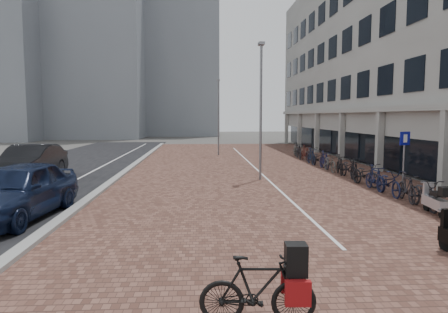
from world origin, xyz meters
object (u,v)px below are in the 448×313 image
Objects in this scene: car_navy at (18,191)px; scooter_front at (435,200)px; parking_sign at (404,153)px; car_dark at (30,163)px; hero_bike at (258,289)px.

car_navy is 12.69m from scooter_front.
car_navy is 2.03× the size of parking_sign.
scooter_front is (15.31, -7.87, -0.36)m from car_dark.
car_dark is 17.22m from scooter_front.
scooter_front is at bearing -25.93° from car_dark.
car_dark is (-2.63, 7.51, 0.00)m from car_navy.
car_navy is 0.96× the size of car_dark.
scooter_front is at bearing 4.35° from car_navy.
car_dark is 16.71m from hero_bike.
scooter_front is (6.42, 6.27, -0.05)m from hero_bike.
scooter_front is at bearing -123.60° from parking_sign.
car_navy is at bearing 169.29° from parking_sign.
car_dark reaches higher than car_navy.
car_navy is 2.85× the size of hero_bike.
car_dark is at bearing 36.02° from hero_bike.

